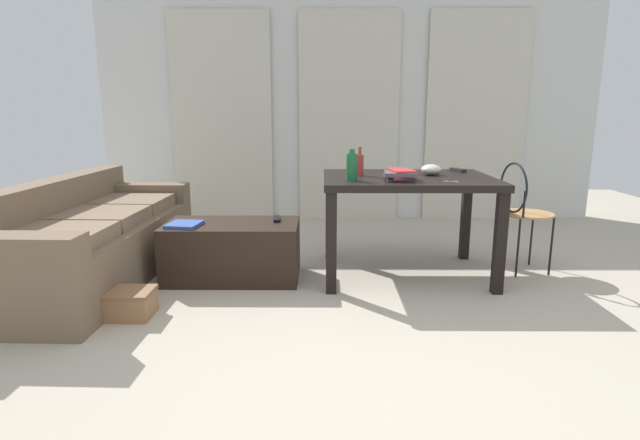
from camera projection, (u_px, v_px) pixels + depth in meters
name	position (u px, v px, depth m)	size (l,w,h in m)	color
ground_plane	(360.00, 275.00, 3.75)	(8.43, 8.43, 0.00)	#B2A893
wall_back	(349.00, 100.00, 5.57)	(5.50, 0.10, 2.65)	silver
curtains	(349.00, 118.00, 5.53)	(3.91, 0.03, 2.26)	beige
couch	(90.00, 240.00, 3.61)	(0.86, 2.12, 0.72)	brown
coffee_table	(233.00, 251.00, 3.65)	(0.96, 0.53, 0.41)	black
craft_table	(407.00, 190.00, 3.65)	(1.22, 0.92, 0.74)	black
wire_chair	(521.00, 204.00, 3.74)	(0.38, 0.40, 0.84)	#B7844C
bottle_near	(360.00, 164.00, 3.65)	(0.06, 0.06, 0.21)	#99332D
bottle_far	(352.00, 167.00, 3.38)	(0.07, 0.07, 0.21)	#195B2D
bowl	(431.00, 170.00, 3.70)	(0.15, 0.15, 0.08)	beige
book_stack	(400.00, 175.00, 3.42)	(0.24, 0.28, 0.07)	#33519E
tv_remote_on_table	(458.00, 170.00, 3.90)	(0.05, 0.15, 0.03)	#232326
scissors	(449.00, 182.00, 3.34)	(0.10, 0.04, 0.00)	#9EA0A5
tv_remote_primary	(277.00, 219.00, 3.70)	(0.05, 0.18, 0.02)	black
magazine	(184.00, 224.00, 3.51)	(0.21, 0.23, 0.02)	#33519E
shoebox	(123.00, 303.00, 2.98)	(0.36, 0.24, 0.16)	#996B47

